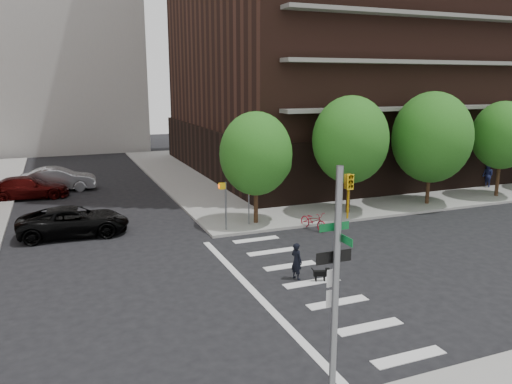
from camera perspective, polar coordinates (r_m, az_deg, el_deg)
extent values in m
plane|color=black|center=(19.35, -1.64, -11.60)|extent=(120.00, 120.00, 0.00)
cube|color=gray|center=(48.73, 11.49, 3.02)|extent=(39.00, 33.00, 0.15)
cube|color=silver|center=(16.03, 17.07, -17.61)|extent=(2.40, 0.50, 0.01)
cube|color=silver|center=(17.41, 12.82, -14.80)|extent=(2.40, 0.50, 0.01)
cube|color=silver|center=(18.91, 9.31, -12.35)|extent=(2.40, 0.50, 0.01)
cube|color=silver|center=(20.49, 6.38, -10.24)|extent=(2.40, 0.50, 0.01)
cube|color=silver|center=(22.14, 3.91, -8.42)|extent=(2.40, 0.50, 0.01)
cube|color=silver|center=(23.84, 1.81, -6.84)|extent=(2.40, 0.50, 0.01)
cube|color=silver|center=(25.59, 0.00, -5.46)|extent=(2.40, 0.50, 0.01)
cube|color=silver|center=(19.51, -0.23, -11.37)|extent=(0.30, 13.00, 0.01)
cube|color=black|center=(47.54, 8.74, 5.42)|extent=(25.50, 25.50, 4.00)
cylinder|color=#301E11|center=(27.82, -0.01, -1.21)|extent=(0.24, 0.24, 2.30)
sphere|color=#235B19|center=(27.30, -0.01, 4.41)|extent=(4.00, 4.00, 4.00)
cylinder|color=#301E11|center=(30.48, 10.51, 0.08)|extent=(0.24, 0.24, 2.60)
sphere|color=#235B19|center=(29.98, 10.74, 5.88)|extent=(4.50, 4.50, 4.50)
cylinder|color=#301E11|center=(34.06, 19.06, 0.65)|extent=(0.24, 0.24, 2.30)
sphere|color=#235B19|center=(33.60, 19.45, 5.91)|extent=(5.00, 5.00, 5.00)
cylinder|color=#301E11|center=(38.20, 25.91, 1.53)|extent=(0.24, 0.24, 2.60)
sphere|color=#235B19|center=(37.82, 26.33, 5.84)|extent=(4.00, 4.00, 4.00)
cylinder|color=slate|center=(11.67, 9.05, -11.69)|extent=(0.16, 0.16, 6.00)
imported|color=gold|center=(11.07, 10.56, -0.51)|extent=(0.16, 0.20, 1.00)
cube|color=#0A5926|center=(11.24, 8.93, -3.94)|extent=(0.75, 0.02, 0.18)
cube|color=#0A5926|center=(11.26, 9.94, -5.27)|extent=(0.02, 0.75, 0.18)
cube|color=black|center=(11.43, 8.89, -7.35)|extent=(0.90, 0.02, 0.28)
cube|color=silver|center=(11.61, 8.81, -9.67)|extent=(0.32, 0.02, 0.42)
cube|color=silver|center=(11.81, 8.72, -11.92)|extent=(0.32, 0.02, 0.42)
cylinder|color=slate|center=(26.48, -3.47, -1.61)|extent=(0.10, 0.10, 2.60)
cube|color=gold|center=(26.17, -3.91, 0.69)|extent=(0.32, 0.25, 0.32)
cylinder|color=slate|center=(27.48, -0.82, -1.50)|extent=(0.08, 0.08, 2.20)
cube|color=gold|center=(27.14, -0.72, 0.28)|extent=(0.64, 0.02, 0.64)
imported|color=black|center=(27.72, -20.10, -3.17)|extent=(2.85, 5.67, 1.54)
imported|color=#360706|center=(37.64, -24.64, 0.44)|extent=(2.30, 5.38, 1.54)
imported|color=#96979C|center=(39.48, -21.68, 1.37)|extent=(2.26, 5.42, 1.74)
imported|color=maroon|center=(27.34, 6.58, -3.27)|extent=(1.19, 2.02, 1.00)
imported|color=black|center=(20.52, 4.66, -7.87)|extent=(0.64, 0.51, 1.54)
cube|color=black|center=(20.53, 7.35, -9.20)|extent=(0.57, 0.32, 0.22)
cube|color=black|center=(20.55, 8.18, -8.82)|extent=(0.19, 0.17, 0.16)
cylinder|color=black|center=(20.74, 7.66, -9.66)|extent=(0.05, 0.05, 0.23)
cylinder|color=black|center=(20.50, 7.01, -9.90)|extent=(0.05, 0.05, 0.23)
imported|color=navy|center=(41.20, 24.95, 1.76)|extent=(0.90, 0.72, 1.78)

